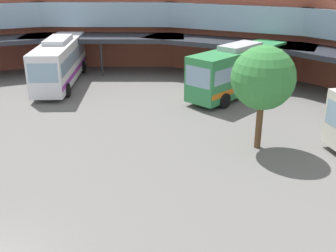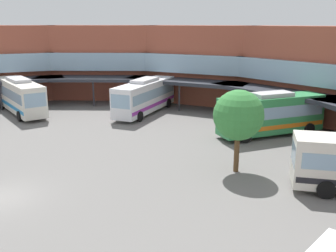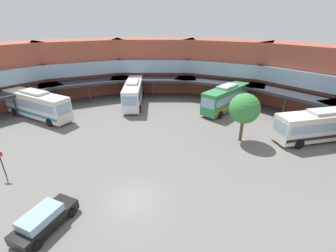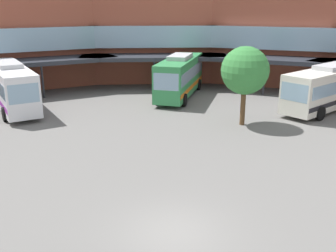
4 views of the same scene
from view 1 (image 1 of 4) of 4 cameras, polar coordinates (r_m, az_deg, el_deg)
station_building at (r=30.91m, az=5.30°, el=12.94°), size 71.67×34.88×9.67m
bus_0 at (r=32.10m, az=9.91°, el=7.85°), size 5.47×10.31×3.98m
bus_2 at (r=35.81m, az=-14.98°, el=8.85°), size 7.27×11.13×3.94m
plaza_tree at (r=22.06m, az=13.26°, el=6.56°), size 3.42×3.42×5.73m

